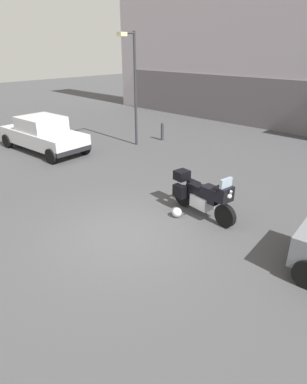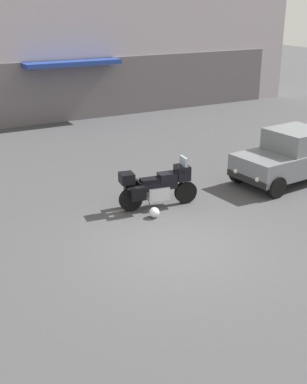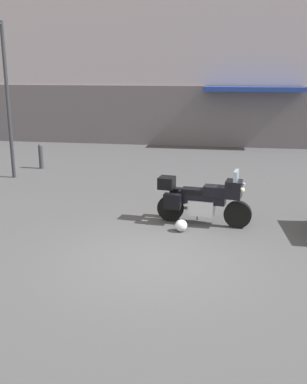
{
  "view_description": "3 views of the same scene",
  "coord_description": "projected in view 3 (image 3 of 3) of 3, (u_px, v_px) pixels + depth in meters",
  "views": [
    {
      "loc": [
        5.44,
        -4.61,
        4.43
      ],
      "look_at": [
        0.28,
        0.81,
        1.04
      ],
      "focal_mm": 30.23,
      "sensor_mm": 36.0,
      "label": 1
    },
    {
      "loc": [
        -5.44,
        -8.84,
        5.38
      ],
      "look_at": [
        -0.04,
        1.01,
        1.02
      ],
      "focal_mm": 46.67,
      "sensor_mm": 36.0,
      "label": 2
    },
    {
      "loc": [
        1.3,
        -7.94,
        3.6
      ],
      "look_at": [
        -0.11,
        0.66,
        1.19
      ],
      "focal_mm": 42.08,
      "sensor_mm": 36.0,
      "label": 3
    }
  ],
  "objects": [
    {
      "name": "helmet",
      "position": [
        181.0,
        226.0,
        10.23
      ],
      "size": [
        0.28,
        0.28,
        0.28
      ],
      "primitive_type": "sphere",
      "color": "silver",
      "rests_on": "ground"
    },
    {
      "name": "building_facade_rear",
      "position": [
        205.0,
        0.0,
        20.84
      ],
      "size": [
        30.25,
        3.4,
        13.39
      ],
      "color": "#B2A8B2",
      "rests_on": "ground"
    },
    {
      "name": "streetlamp_curbside",
      "position": [
        5.0,
        86.0,
        14.4
      ],
      "size": [
        0.28,
        0.94,
        5.03
      ],
      "color": "#2D2D33",
      "rests_on": "ground"
    },
    {
      "name": "ground_plane",
      "position": [
        154.0,
        260.0,
        8.71
      ],
      "size": [
        80.0,
        80.0,
        0.0
      ],
      "primitive_type": "plane",
      "color": "#424244"
    },
    {
      "name": "motorcycle",
      "position": [
        202.0,
        199.0,
        10.6
      ],
      "size": [
        2.26,
        0.9,
        1.36
      ],
      "rotation": [
        0.0,
        0.0,
        -0.14
      ],
      "color": "black",
      "rests_on": "ground"
    },
    {
      "name": "bollard_curbside",
      "position": [
        41.0,
        156.0,
        16.57
      ],
      "size": [
        0.16,
        0.16,
        0.91
      ],
      "color": "#333338",
      "rests_on": "ground"
    }
  ]
}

